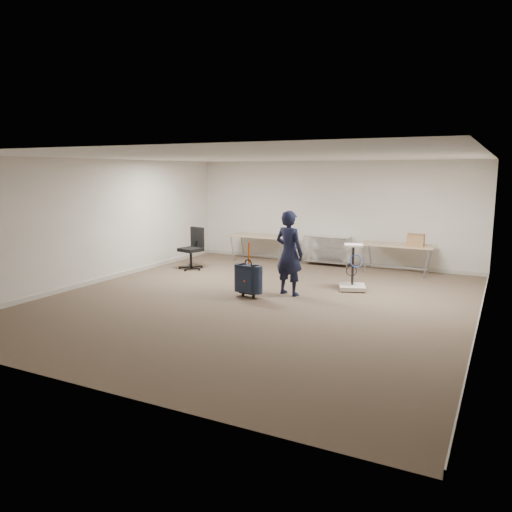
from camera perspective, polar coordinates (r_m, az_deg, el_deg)
The scene contains 10 objects.
ground at distance 9.91m, azimuth 0.23°, elevation -5.10°, with size 9.00×9.00×0.00m, color #4A3B2D.
room_shell at distance 11.12m, azimuth 3.43°, elevation -3.21°, with size 8.00×9.00×9.00m.
folding_table_left at distance 14.09m, azimuth 0.53°, elevation 2.16°, with size 1.80×0.75×0.73m.
folding_table_right at distance 12.88m, azimuth 15.86°, elevation 1.06°, with size 1.80×0.75×0.73m.
wire_shelf at distance 13.63m, azimuth 8.17°, elevation 0.80°, with size 1.22×0.47×0.80m.
person at distance 10.22m, azimuth 3.81°, elevation 0.35°, with size 0.64×0.42×1.75m, color black.
suitcase at distance 10.07m, azimuth -0.89°, elevation -2.64°, with size 0.43×0.28×1.12m.
office_chair at distance 13.10m, azimuth -7.30°, elevation -0.05°, with size 0.66×0.66×1.08m.
equipment_cart at distance 10.90m, azimuth 10.98°, elevation -2.50°, with size 0.69×0.69×1.00m.
cardboard_box at distance 12.69m, azimuth 17.79°, elevation 1.75°, with size 0.39×0.29×0.29m, color brown.
Camera 1 is at (4.29, -8.56, 2.55)m, focal length 35.00 mm.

